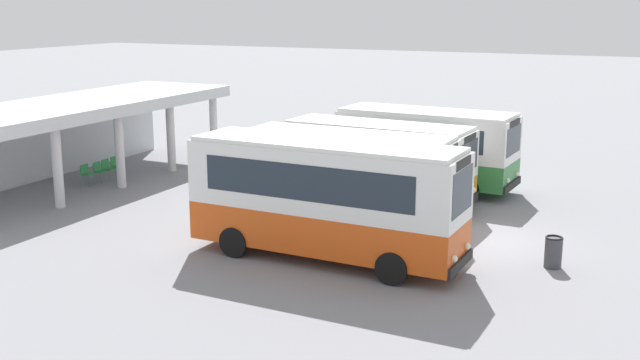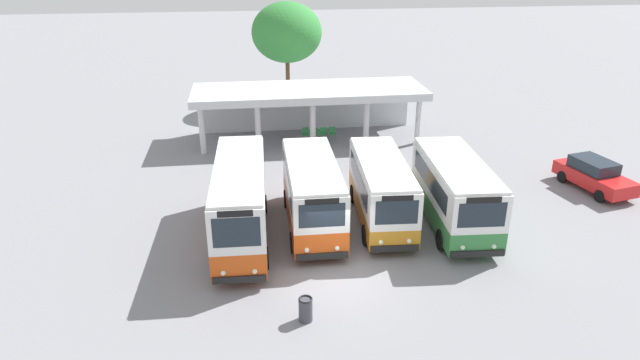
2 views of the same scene
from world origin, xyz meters
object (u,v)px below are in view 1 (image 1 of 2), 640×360
parked_car_flank (424,130)px  waiting_chair_end_by_column (87,173)px  waiting_chair_fourth_seat (117,164)px  litter_bin_apron (553,252)px  city_bus_middle_cream (378,160)px  waiting_chair_middle_seat (108,167)px  waiting_chair_second_from_end (99,170)px  city_bus_second_in_row (347,176)px  city_bus_nearest_orange (326,196)px  city_bus_fourth_amber (426,145)px

parked_car_flank → waiting_chair_end_by_column: size_ratio=5.26×
waiting_chair_fourth_seat → litter_bin_apron: 19.00m
city_bus_middle_cream → parked_car_flank: city_bus_middle_cream is taller
waiting_chair_middle_seat → litter_bin_apron: bearing=-99.9°
parked_car_flank → waiting_chair_second_from_end: parked_car_flank is taller
parked_car_flank → litter_bin_apron: 18.48m
city_bus_second_in_row → waiting_chair_end_by_column: 11.99m
city_bus_nearest_orange → city_bus_fourth_amber: size_ratio=1.14×
city_bus_nearest_orange → waiting_chair_end_by_column: 13.36m
city_bus_middle_cream → waiting_chair_second_from_end: (-1.61, 11.62, -1.15)m
waiting_chair_middle_seat → parked_car_flank: bearing=-36.7°
parked_car_flank → waiting_chair_fourth_seat: 15.67m
city_bus_middle_cream → waiting_chair_second_from_end: city_bus_middle_cream is taller
city_bus_nearest_orange → waiting_chair_fourth_seat: bearing=64.6°
city_bus_middle_cream → waiting_chair_fourth_seat: bearing=92.1°
parked_car_flank → waiting_chair_middle_seat: 16.14m
parked_car_flank → waiting_chair_middle_seat: parked_car_flank is taller
city_bus_fourth_amber → waiting_chair_end_by_column: bearing=113.3°
waiting_chair_middle_seat → litter_bin_apron: litter_bin_apron is taller
city_bus_second_in_row → litter_bin_apron: 6.96m
city_bus_fourth_amber → city_bus_nearest_orange: bearing=-179.6°
city_bus_second_in_row → waiting_chair_second_from_end: size_ratio=8.23×
city_bus_second_in_row → waiting_chair_end_by_column: city_bus_second_in_row is taller
city_bus_middle_cream → waiting_chair_second_from_end: bearing=97.9°
city_bus_fourth_amber → waiting_chair_end_by_column: size_ratio=8.31×
litter_bin_apron → waiting_chair_fourth_seat: bearing=78.3°
city_bus_second_in_row → waiting_chair_end_by_column: bearing=85.2°
city_bus_second_in_row → waiting_chair_second_from_end: (1.58, 11.76, -1.23)m
city_bus_nearest_orange → litter_bin_apron: (2.12, -6.03, -1.45)m
city_bus_nearest_orange → city_bus_fourth_amber: city_bus_nearest_orange is taller
city_bus_fourth_amber → parked_car_flank: 9.21m
city_bus_fourth_amber → waiting_chair_end_by_column: 13.72m
city_bus_nearest_orange → waiting_chair_fourth_seat: (5.96, 12.57, -1.38)m
waiting_chair_middle_seat → waiting_chair_fourth_seat: size_ratio=1.00×
waiting_chair_fourth_seat → city_bus_nearest_orange: bearing=-115.4°
parked_car_flank → city_bus_nearest_orange: bearing=-171.0°
waiting_chair_middle_seat → litter_bin_apron: 18.87m
waiting_chair_end_by_column → waiting_chair_middle_seat: (1.18, -0.06, 0.00)m
city_bus_fourth_amber → city_bus_middle_cream: bearing=165.8°
city_bus_second_in_row → litter_bin_apron: size_ratio=7.86×
waiting_chair_middle_seat → city_bus_fourth_amber: bearing=-71.4°
city_bus_middle_cream → waiting_chair_middle_seat: 11.79m
city_bus_middle_cream → waiting_chair_middle_seat: bearing=95.0°
city_bus_middle_cream → waiting_chair_second_from_end: size_ratio=8.19×
parked_car_flank → city_bus_fourth_amber: bearing=-161.9°
city_bus_nearest_orange → city_bus_middle_cream: bearing=7.8°
city_bus_second_in_row → waiting_chair_fourth_seat: size_ratio=8.23×
parked_car_flank → litter_bin_apron: parked_car_flank is taller
city_bus_nearest_orange → city_bus_fourth_amber: 9.58m
waiting_chair_end_by_column → litter_bin_apron: litter_bin_apron is taller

